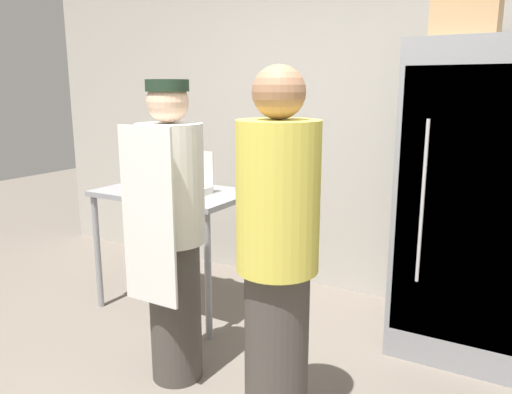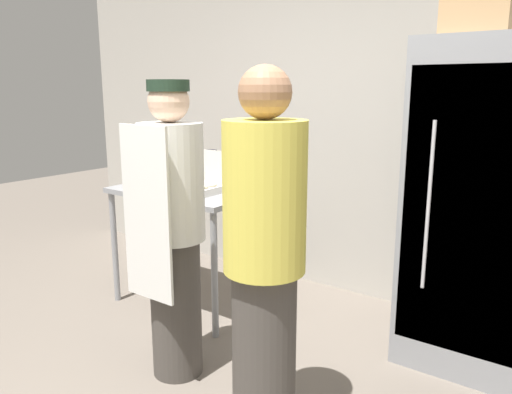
# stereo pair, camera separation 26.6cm
# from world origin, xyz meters

# --- Properties ---
(back_wall) EXTENTS (6.40, 0.12, 2.95)m
(back_wall) POSITION_xyz_m (0.00, 2.18, 1.48)
(back_wall) COLOR #B7B2A8
(back_wall) RESTS_ON ground_plane
(refrigerator) EXTENTS (0.77, 0.68, 1.85)m
(refrigerator) POSITION_xyz_m (0.79, 1.60, 0.93)
(refrigerator) COLOR gray
(refrigerator) RESTS_ON ground_plane
(prep_counter) EXTENTS (1.06, 0.65, 0.88)m
(prep_counter) POSITION_xyz_m (-1.12, 1.20, 0.77)
(prep_counter) COLOR gray
(prep_counter) RESTS_ON ground_plane
(donut_box) EXTENTS (0.26, 0.24, 0.29)m
(donut_box) POSITION_xyz_m (-0.95, 1.16, 0.93)
(donut_box) COLOR silver
(donut_box) RESTS_ON prep_counter
(blender_pitcher) EXTENTS (0.13, 0.13, 0.26)m
(blender_pitcher) POSITION_xyz_m (-1.08, 1.41, 1.00)
(blender_pitcher) COLOR black
(blender_pitcher) RESTS_ON prep_counter
(binder_stack) EXTENTS (0.30, 0.23, 0.17)m
(binder_stack) POSITION_xyz_m (-1.36, 1.34, 0.96)
(binder_stack) COLOR silver
(binder_stack) RESTS_ON prep_counter
(cardboard_storage_box) EXTENTS (0.34, 0.29, 0.29)m
(cardboard_storage_box) POSITION_xyz_m (0.68, 1.53, 1.99)
(cardboard_storage_box) COLOR tan
(cardboard_storage_box) RESTS_ON refrigerator
(person_baker) EXTENTS (0.35, 0.36, 1.63)m
(person_baker) POSITION_xyz_m (-0.54, 0.48, 0.85)
(person_baker) COLOR #47423D
(person_baker) RESTS_ON ground_plane
(person_customer) EXTENTS (0.36, 0.36, 1.68)m
(person_customer) POSITION_xyz_m (0.17, 0.33, 0.86)
(person_customer) COLOR #47423D
(person_customer) RESTS_ON ground_plane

